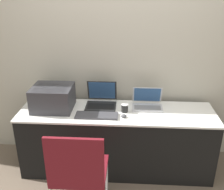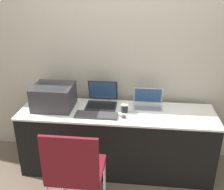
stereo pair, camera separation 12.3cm
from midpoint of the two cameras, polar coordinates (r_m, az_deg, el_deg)
ground_plane at (r=3.06m, az=1.63°, el=-18.60°), size 14.00×14.00×0.00m
wall_back at (r=3.05m, az=2.99°, el=9.22°), size 8.00×0.05×2.60m
table at (r=3.06m, az=2.16°, el=-9.80°), size 2.14×0.60×0.74m
printer at (r=2.96m, az=-11.45°, el=-0.19°), size 0.43×0.38×0.26m
laptop_left at (r=2.99m, az=-1.06°, el=-1.17°), size 0.34×0.33×0.26m
laptop_right at (r=2.97m, az=8.98°, el=-1.89°), size 0.33×0.26×0.21m
external_keyboard at (r=2.77m, az=-2.21°, el=-4.41°), size 0.45×0.16×0.02m
coffee_cup at (r=2.84m, az=3.97°, el=-2.89°), size 0.08×0.08×0.09m
mouse at (r=2.74m, az=3.68°, el=-4.65°), size 0.06×0.05×0.03m
chair at (r=2.39m, az=-6.66°, el=-15.50°), size 0.48×0.45×0.94m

